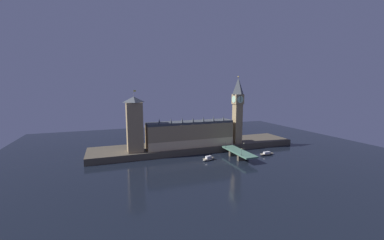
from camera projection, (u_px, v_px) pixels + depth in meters
The scene contains 13 objects.
ground_plane at pixel (211, 159), 219.95m from camera, with size 400.00×400.00×0.00m, color black.
embankment at pixel (196, 146), 255.78m from camera, with size 220.00×42.00×6.39m.
parliament_hall at pixel (190, 134), 241.07m from camera, with size 89.68×17.86×31.36m.
clock_tower at pixel (238, 108), 252.22m from camera, with size 10.25×10.36×72.19m.
victoria_tower at pixel (135, 124), 219.72m from camera, with size 14.58×14.58×58.01m.
bridge at pixel (238, 153), 223.59m from camera, with size 12.49×46.00×7.01m.
pedestrian_near_rail at pixel (241, 154), 208.37m from camera, with size 0.38×0.38×1.77m.
pedestrian_mid_walk at pixel (244, 149), 224.31m from camera, with size 0.38×0.38×1.86m.
street_lamp_near at pixel (242, 151), 207.08m from camera, with size 1.34×0.60×6.54m.
street_lamp_mid at pixel (244, 146), 224.73m from camera, with size 1.34×0.60×7.27m.
street_lamp_far at pixel (226, 143), 234.42m from camera, with size 1.34×0.60×6.92m.
boat_upstream at pixel (209, 159), 216.64m from camera, with size 13.47×7.96×4.11m.
boat_downstream at pixel (267, 154), 232.86m from camera, with size 15.66×4.31×3.58m.
Camera 1 is at (-89.93, -193.69, 66.66)m, focal length 22.00 mm.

